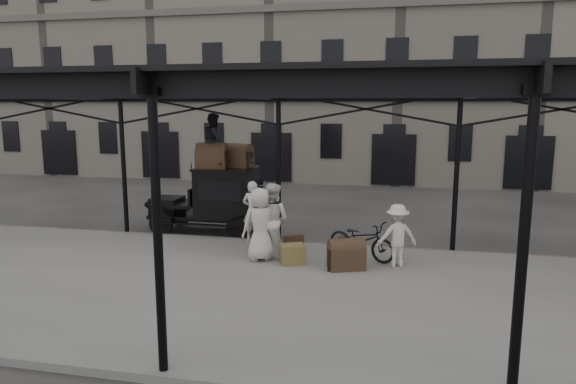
% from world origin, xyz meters
% --- Properties ---
extents(ground, '(120.00, 120.00, 0.00)m').
position_xyz_m(ground, '(0.00, 0.00, 0.00)').
color(ground, '#383533').
rests_on(ground, ground).
extents(platform, '(28.00, 8.00, 0.15)m').
position_xyz_m(platform, '(0.00, -2.00, 0.07)').
color(platform, slate).
rests_on(platform, ground).
extents(canopy, '(22.50, 9.00, 4.74)m').
position_xyz_m(canopy, '(0.00, -1.72, 4.60)').
color(canopy, black).
rests_on(canopy, ground).
extents(building_frontage, '(64.00, 8.00, 14.00)m').
position_xyz_m(building_frontage, '(0.00, 18.00, 7.00)').
color(building_frontage, slate).
rests_on(building_frontage, ground).
extents(taxi, '(3.65, 1.55, 2.18)m').
position_xyz_m(taxi, '(-2.27, 2.99, 1.20)').
color(taxi, black).
rests_on(taxi, ground).
extents(porter_left, '(0.72, 0.52, 1.82)m').
position_xyz_m(porter_left, '(-0.71, 1.73, 1.06)').
color(porter_left, beige).
rests_on(porter_left, platform).
extents(porter_midleft, '(1.13, 0.98, 2.00)m').
position_xyz_m(porter_midleft, '(0.20, 0.32, 1.15)').
color(porter_midleft, beige).
rests_on(porter_midleft, platform).
extents(porter_centre, '(1.12, 1.01, 1.91)m').
position_xyz_m(porter_centre, '(-0.02, -0.01, 1.11)').
color(porter_centre, beige).
rests_on(porter_centre, platform).
extents(porter_official, '(1.21, 1.12, 1.99)m').
position_xyz_m(porter_official, '(-0.55, 1.80, 1.15)').
color(porter_official, black).
rests_on(porter_official, platform).
extents(porter_right, '(1.17, 0.91, 1.59)m').
position_xyz_m(porter_right, '(3.46, 0.18, 0.94)').
color(porter_right, beige).
rests_on(porter_right, platform).
extents(bicycle, '(2.05, 1.47, 1.02)m').
position_xyz_m(bicycle, '(2.55, 0.64, 0.66)').
color(bicycle, black).
rests_on(bicycle, platform).
extents(porter_roof, '(0.89, 1.01, 1.73)m').
position_xyz_m(porter_roof, '(-2.30, 2.90, 3.05)').
color(porter_roof, black).
rests_on(porter_roof, taxi).
extents(steamer_trunk_roof_near, '(0.99, 0.69, 0.68)m').
position_xyz_m(steamer_trunk_roof_near, '(-2.35, 2.75, 2.52)').
color(steamer_trunk_roof_near, '#442B1F').
rests_on(steamer_trunk_roof_near, taxi).
extents(steamer_trunk_roof_far, '(0.98, 0.76, 0.64)m').
position_xyz_m(steamer_trunk_roof_far, '(-1.60, 3.20, 2.50)').
color(steamer_trunk_roof_far, '#442B1F').
rests_on(steamer_trunk_roof_far, taxi).
extents(steamer_trunk_platform, '(1.01, 0.80, 0.64)m').
position_xyz_m(steamer_trunk_platform, '(2.25, -0.30, 0.47)').
color(steamer_trunk_platform, '#442B1F').
rests_on(steamer_trunk_platform, platform).
extents(wicker_hamper, '(0.73, 0.65, 0.50)m').
position_xyz_m(wicker_hamper, '(0.87, -0.16, 0.40)').
color(wicker_hamper, olive).
rests_on(wicker_hamper, platform).
extents(suitcase_upright, '(0.20, 0.61, 0.45)m').
position_xyz_m(suitcase_upright, '(1.99, 1.23, 0.38)').
color(suitcase_upright, '#442B1F').
rests_on(suitcase_upright, platform).
extents(suitcase_flat, '(0.58, 0.46, 0.40)m').
position_xyz_m(suitcase_flat, '(0.62, 1.17, 0.35)').
color(suitcase_flat, '#442B1F').
rests_on(suitcase_flat, platform).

